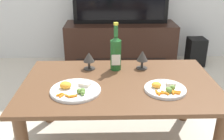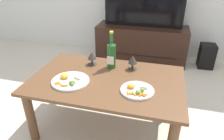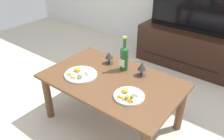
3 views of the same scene
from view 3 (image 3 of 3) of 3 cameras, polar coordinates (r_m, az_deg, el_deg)
name	(u,v)px [view 3 (image 3 of 3)]	position (r m, az deg, el deg)	size (l,w,h in m)	color
ground_plane	(112,121)	(2.32, -0.04, -12.55)	(6.40, 6.40, 0.00)	beige
dining_table	(112,87)	(2.06, -0.04, -4.22)	(1.21, 0.75, 0.49)	brown
tv_stand	(186,49)	(3.28, 17.72, 5.04)	(1.28, 0.43, 0.51)	black
tv_screen	(193,9)	(3.10, 19.28, 14.07)	(1.08, 0.05, 0.57)	black
wine_bottle	(124,57)	(2.10, 3.03, 3.20)	(0.07, 0.08, 0.33)	#1E5923
goblet_left	(109,56)	(2.23, -0.71, 3.49)	(0.08, 0.08, 0.12)	#38332D
goblet_right	(142,67)	(2.05, 7.40, 0.75)	(0.08, 0.08, 0.13)	#38332D
dinner_plate_left	(81,74)	(2.09, -7.76, -0.97)	(0.29, 0.29, 0.05)	white
dinner_plate_right	(129,96)	(1.81, 4.18, -6.30)	(0.25, 0.25, 0.04)	white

